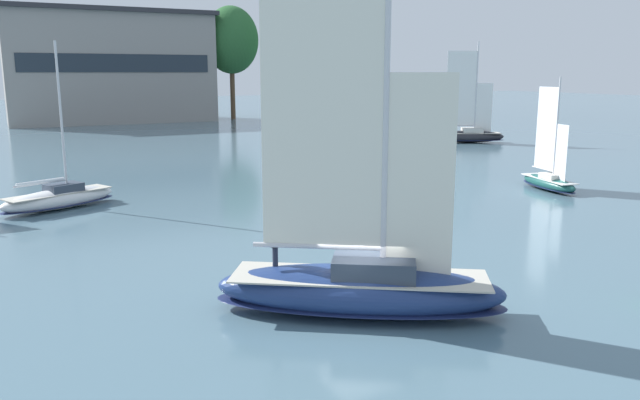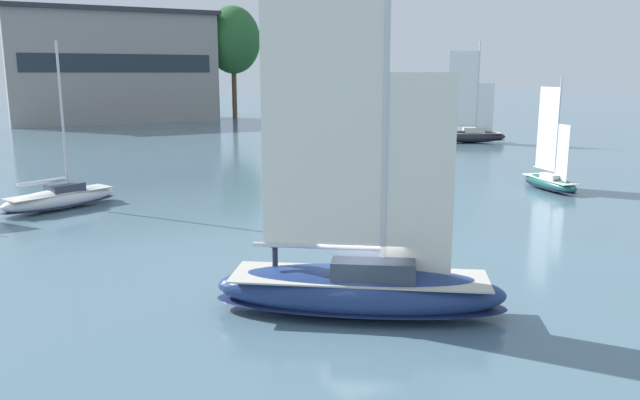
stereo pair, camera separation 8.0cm
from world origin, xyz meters
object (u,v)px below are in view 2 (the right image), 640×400
sailboat_moored_near_marina (60,198)px  sailboat_main (359,283)px  sailboat_moored_mid_channel (550,180)px  tree_shore_center (233,40)px  tree_shore_left (321,42)px  sailboat_moored_far_slip (470,135)px

sailboat_moored_near_marina → sailboat_main: bearing=-71.7°
sailboat_main → sailboat_moored_mid_channel: sailboat_main is taller
sailboat_moored_mid_channel → tree_shore_center: bearing=87.6°
sailboat_moored_mid_channel → tree_shore_left: bearing=76.1°
sailboat_main → sailboat_moored_near_marina: 24.73m
tree_shore_left → sailboat_moored_mid_channel: 73.08m
tree_shore_left → tree_shore_center: bearing=153.3°
sailboat_moored_far_slip → sailboat_moored_near_marina: bearing=-159.9°
sailboat_moored_mid_channel → sailboat_moored_far_slip: size_ratio=0.68×
tree_shore_center → sailboat_main: tree_shore_center is taller
sailboat_main → sailboat_moored_mid_channel: bearing=30.0°
sailboat_moored_near_marina → sailboat_moored_far_slip: (47.61, 17.42, 0.26)m
sailboat_moored_mid_channel → sailboat_moored_far_slip: bearing=60.1°
tree_shore_left → sailboat_moored_near_marina: bearing=-129.3°
sailboat_moored_mid_channel → sailboat_moored_near_marina: bearing=163.7°
sailboat_moored_near_marina → sailboat_moored_mid_channel: (32.20, -9.40, 0.01)m
tree_shore_left → sailboat_moored_far_slip: 44.87m
sailboat_main → sailboat_moored_far_slip: 57.08m
sailboat_main → sailboat_moored_mid_channel: (24.42, 14.07, -0.41)m
sailboat_moored_near_marina → sailboat_moored_mid_channel: bearing=-16.3°
tree_shore_center → sailboat_moored_near_marina: 77.36m
tree_shore_left → tree_shore_center: tree_shore_center is taller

